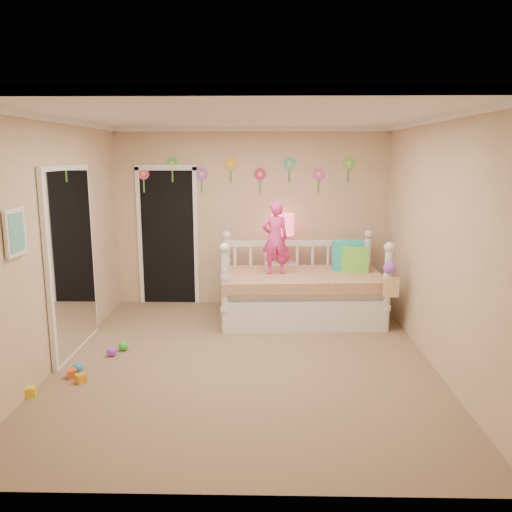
{
  "coord_description": "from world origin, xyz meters",
  "views": [
    {
      "loc": [
        0.22,
        -5.26,
        2.21
      ],
      "look_at": [
        0.1,
        0.6,
        1.05
      ],
      "focal_mm": 35.86,
      "sensor_mm": 36.0,
      "label": 1
    }
  ],
  "objects_px": {
    "nightstand": "(282,285)",
    "table_lamp": "(283,231)",
    "daybed": "(302,278)",
    "child": "(275,238)"
  },
  "relations": [
    {
      "from": "nightstand",
      "to": "table_lamp",
      "type": "xyz_separation_m",
      "value": [
        -0.0,
        0.0,
        0.81
      ]
    },
    {
      "from": "daybed",
      "to": "nightstand",
      "type": "relative_size",
      "value": 3.29
    },
    {
      "from": "nightstand",
      "to": "child",
      "type": "bearing_deg",
      "value": -105.62
    },
    {
      "from": "child",
      "to": "nightstand",
      "type": "xyz_separation_m",
      "value": [
        0.12,
        0.67,
        -0.8
      ]
    },
    {
      "from": "daybed",
      "to": "table_lamp",
      "type": "xyz_separation_m",
      "value": [
        -0.24,
        0.63,
        0.55
      ]
    },
    {
      "from": "nightstand",
      "to": "table_lamp",
      "type": "height_order",
      "value": "table_lamp"
    },
    {
      "from": "child",
      "to": "table_lamp",
      "type": "relative_size",
      "value": 1.33
    },
    {
      "from": "daybed",
      "to": "table_lamp",
      "type": "height_order",
      "value": "table_lamp"
    },
    {
      "from": "daybed",
      "to": "child",
      "type": "xyz_separation_m",
      "value": [
        -0.36,
        -0.03,
        0.55
      ]
    },
    {
      "from": "child",
      "to": "table_lamp",
      "type": "xyz_separation_m",
      "value": [
        0.12,
        0.67,
        0.0
      ]
    }
  ]
}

